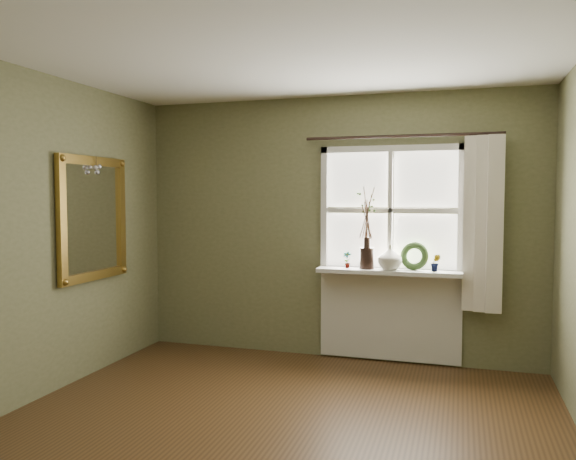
# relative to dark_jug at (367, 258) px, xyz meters

# --- Properties ---
(floor) EXTENTS (4.50, 4.50, 0.00)m
(floor) POSITION_rel_dark_jug_xyz_m (-0.34, -2.12, -1.02)
(floor) COLOR #432B15
(floor) RESTS_ON ground
(ceiling) EXTENTS (4.50, 4.50, 0.00)m
(ceiling) POSITION_rel_dark_jug_xyz_m (-0.34, -2.12, 1.58)
(ceiling) COLOR silver
(ceiling) RESTS_ON ground
(wall_back) EXTENTS (4.00, 0.10, 2.60)m
(wall_back) POSITION_rel_dark_jug_xyz_m (-0.34, 0.18, 0.28)
(wall_back) COLOR #686945
(wall_back) RESTS_ON ground
(window_frame) EXTENTS (1.36, 0.06, 1.24)m
(window_frame) POSITION_rel_dark_jug_xyz_m (0.21, 0.11, 0.46)
(window_frame) COLOR silver
(window_frame) RESTS_ON wall_back
(window_sill) EXTENTS (1.36, 0.26, 0.04)m
(window_sill) POSITION_rel_dark_jug_xyz_m (0.21, 0.00, -0.12)
(window_sill) COLOR silver
(window_sill) RESTS_ON wall_back
(window_apron) EXTENTS (1.36, 0.04, 0.88)m
(window_apron) POSITION_rel_dark_jug_xyz_m (0.21, 0.11, -0.56)
(window_apron) COLOR silver
(window_apron) RESTS_ON ground
(dark_jug) EXTENTS (0.14, 0.14, 0.20)m
(dark_jug) POSITION_rel_dark_jug_xyz_m (0.00, 0.00, 0.00)
(dark_jug) COLOR black
(dark_jug) RESTS_ON window_sill
(cream_vase) EXTENTS (0.23, 0.23, 0.24)m
(cream_vase) POSITION_rel_dark_jug_xyz_m (0.22, 0.00, 0.02)
(cream_vase) COLOR beige
(cream_vase) RESTS_ON window_sill
(wreath) EXTENTS (0.29, 0.17, 0.28)m
(wreath) POSITION_rel_dark_jug_xyz_m (0.44, 0.04, 0.00)
(wreath) COLOR #2D451E
(wreath) RESTS_ON window_sill
(potted_plant_left) EXTENTS (0.10, 0.08, 0.16)m
(potted_plant_left) POSITION_rel_dark_jug_xyz_m (-0.19, 0.00, -0.02)
(potted_plant_left) COLOR #2D451E
(potted_plant_left) RESTS_ON window_sill
(potted_plant_right) EXTENTS (0.09, 0.07, 0.16)m
(potted_plant_right) POSITION_rel_dark_jug_xyz_m (0.64, 0.00, -0.02)
(potted_plant_right) COLOR #2D451E
(potted_plant_right) RESTS_ON window_sill
(curtain) EXTENTS (0.36, 0.12, 1.59)m
(curtain) POSITION_rel_dark_jug_xyz_m (1.05, 0.01, 0.34)
(curtain) COLOR beige
(curtain) RESTS_ON wall_back
(curtain_rod) EXTENTS (1.84, 0.03, 0.03)m
(curtain_rod) POSITION_rel_dark_jug_xyz_m (0.31, 0.05, 1.16)
(curtain_rod) COLOR black
(curtain_rod) RESTS_ON wall_back
(gilt_mirror) EXTENTS (0.10, 0.93, 1.11)m
(gilt_mirror) POSITION_rel_dark_jug_xyz_m (-2.31, -1.04, 0.40)
(gilt_mirror) COLOR white
(gilt_mirror) RESTS_ON wall_left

